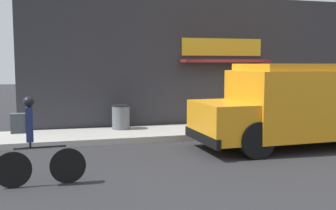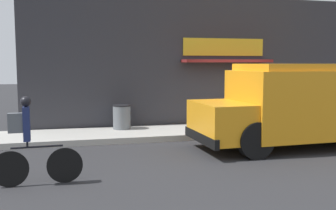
{
  "view_description": "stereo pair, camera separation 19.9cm",
  "coord_description": "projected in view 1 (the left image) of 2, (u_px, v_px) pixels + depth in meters",
  "views": [
    {
      "loc": [
        -5.54,
        -10.78,
        2.27
      ],
      "look_at": [
        -2.62,
        -0.2,
        1.1
      ],
      "focal_mm": 42.0,
      "sensor_mm": 36.0,
      "label": 1
    },
    {
      "loc": [
        -5.34,
        -10.83,
        2.27
      ],
      "look_at": [
        -2.62,
        -0.2,
        1.1
      ],
      "focal_mm": 42.0,
      "sensor_mm": 36.0,
      "label": 2
    }
  ],
  "objects": [
    {
      "name": "cyclist",
      "position": [
        33.0,
        144.0,
        7.2
      ],
      "size": [
        1.65,
        0.2,
        1.67
      ],
      "rotation": [
        0.0,
        0.0,
        0.04
      ],
      "color": "black",
      "rests_on": "ground_plane"
    },
    {
      "name": "trash_bin",
      "position": [
        121.0,
        117.0,
        12.49
      ],
      "size": [
        0.57,
        0.57,
        0.77
      ],
      "color": "slate",
      "rests_on": "sidewalk"
    },
    {
      "name": "school_bus",
      "position": [
        306.0,
        103.0,
        10.72
      ],
      "size": [
        5.79,
        2.65,
        2.26
      ],
      "rotation": [
        0.0,
        0.0,
        0.03
      ],
      "color": "orange",
      "rests_on": "ground_plane"
    },
    {
      "name": "storefront",
      "position": [
        221.0,
        63.0,
        13.89
      ],
      "size": [
        13.71,
        0.88,
        4.57
      ],
      "color": "#2D2D33",
      "rests_on": "ground_plane"
    },
    {
      "name": "ground_plane",
      "position": [
        249.0,
        138.0,
        12.04
      ],
      "size": [
        70.0,
        70.0,
        0.0
      ],
      "primitive_type": "plane",
      "color": "#2B2B2D"
    },
    {
      "name": "sidewalk",
      "position": [
        234.0,
        129.0,
        13.01
      ],
      "size": [
        28.0,
        2.05,
        0.18
      ],
      "color": "#ADAAA3",
      "rests_on": "ground_plane"
    }
  ]
}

